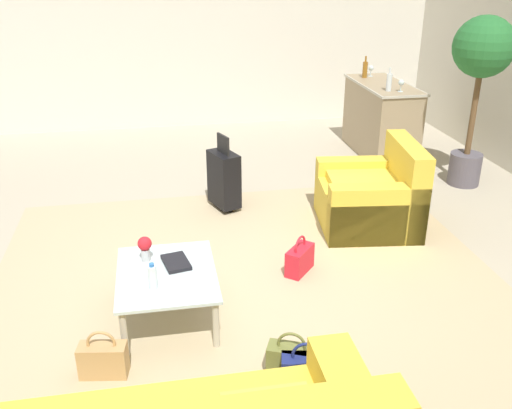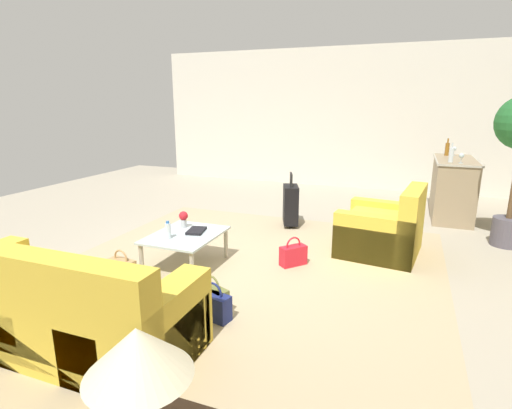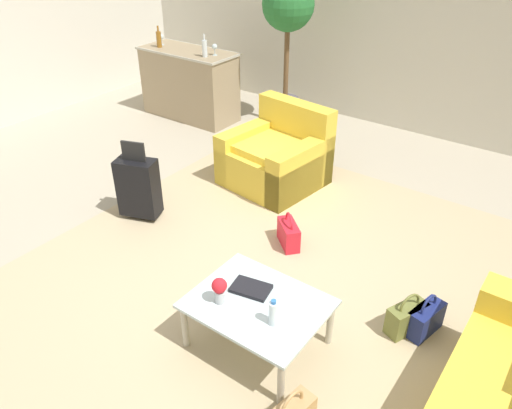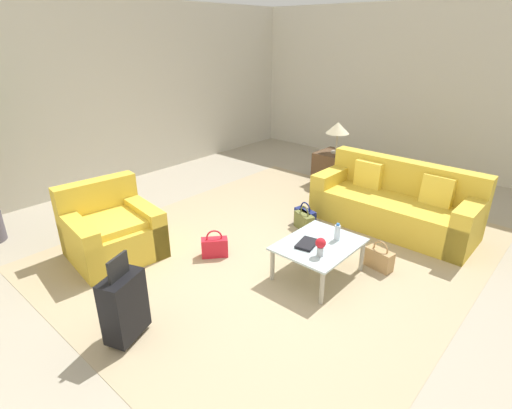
% 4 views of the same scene
% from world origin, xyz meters
% --- Properties ---
extents(ground_plane, '(12.00, 12.00, 0.00)m').
position_xyz_m(ground_plane, '(0.00, 0.00, 0.00)').
color(ground_plane, '#A89E89').
extents(wall_left, '(0.12, 8.00, 3.10)m').
position_xyz_m(wall_left, '(-5.06, 0.00, 1.55)').
color(wall_left, beige).
rests_on(wall_left, ground).
extents(area_rug, '(5.20, 4.40, 0.01)m').
position_xyz_m(area_rug, '(0.60, 0.20, 0.00)').
color(area_rug, tan).
rests_on(area_rug, ground).
extents(armchair, '(1.10, 1.06, 0.89)m').
position_xyz_m(armchair, '(-0.89, 1.67, 0.30)').
color(armchair, gold).
rests_on(armchair, ground).
extents(coffee_table, '(0.94, 0.75, 0.41)m').
position_xyz_m(coffee_table, '(0.40, -0.50, 0.36)').
color(coffee_table, silver).
rests_on(coffee_table, ground).
extents(water_bottle, '(0.06, 0.06, 0.20)m').
position_xyz_m(water_bottle, '(0.60, -0.60, 0.50)').
color(water_bottle, silver).
rests_on(water_bottle, coffee_table).
extents(coffee_table_book, '(0.31, 0.24, 0.03)m').
position_xyz_m(coffee_table_book, '(0.28, -0.42, 0.42)').
color(coffee_table_book, black).
rests_on(coffee_table_book, coffee_table).
extents(flower_vase, '(0.11, 0.11, 0.21)m').
position_xyz_m(flower_vase, '(0.18, -0.65, 0.53)').
color(flower_vase, '#B2B7BC').
rests_on(flower_vase, coffee_table).
extents(bar_console, '(1.47, 0.64, 1.00)m').
position_xyz_m(bar_console, '(-3.10, 2.60, 0.51)').
color(bar_console, '#937F60').
rests_on(bar_console, ground).
extents(wine_glass_leftmost, '(0.08, 0.08, 0.15)m').
position_xyz_m(wine_glass_leftmost, '(-3.60, 2.60, 1.10)').
color(wine_glass_leftmost, silver).
rests_on(wine_glass_leftmost, bar_console).
extents(wine_glass_left_of_centre, '(0.08, 0.08, 0.15)m').
position_xyz_m(wine_glass_left_of_centre, '(-2.60, 2.62, 1.10)').
color(wine_glass_left_of_centre, silver).
rests_on(wine_glass_left_of_centre, bar_console).
extents(wine_bottle_amber, '(0.07, 0.07, 0.30)m').
position_xyz_m(wine_bottle_amber, '(-3.53, 2.48, 1.11)').
color(wine_bottle_amber, brown).
rests_on(wine_bottle_amber, bar_console).
extents(wine_bottle_clear, '(0.07, 0.07, 0.30)m').
position_xyz_m(wine_bottle_clear, '(-2.66, 2.48, 1.11)').
color(wine_bottle_clear, silver).
rests_on(wine_bottle_clear, bar_console).
extents(suitcase_black, '(0.45, 0.35, 0.85)m').
position_xyz_m(suitcase_black, '(-1.60, 0.20, 0.36)').
color(suitcase_black, black).
rests_on(suitcase_black, ground).
extents(handbag_olive, '(0.25, 0.35, 0.36)m').
position_xyz_m(handbag_olive, '(1.23, 0.28, 0.13)').
color(handbag_olive, olive).
rests_on(handbag_olive, ground).
extents(handbag_tan, '(0.19, 0.34, 0.36)m').
position_xyz_m(handbag_tan, '(0.99, -0.96, 0.13)').
color(handbag_tan, tan).
rests_on(handbag_tan, ground).
extents(handbag_navy, '(0.21, 0.34, 0.36)m').
position_xyz_m(handbag_navy, '(1.35, 0.35, 0.13)').
color(handbag_navy, navy).
rests_on(handbag_navy, ground).
extents(handbag_red, '(0.33, 0.31, 0.36)m').
position_xyz_m(handbag_red, '(-0.09, 0.68, 0.13)').
color(handbag_red, red).
rests_on(handbag_red, ground).
extents(potted_ficus, '(0.69, 0.69, 2.00)m').
position_xyz_m(potted_ficus, '(-1.80, 3.20, 1.44)').
color(potted_ficus, '#514C56').
rests_on(potted_ficus, ground).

